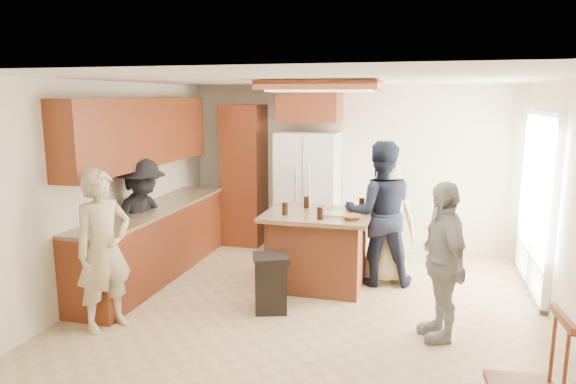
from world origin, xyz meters
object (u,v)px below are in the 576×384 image
(person_behind_left, at_px, (380,213))
(refrigerator, at_px, (308,191))
(person_behind_right, at_px, (387,223))
(person_side_right, at_px, (442,261))
(person_counter, at_px, (143,222))
(person_front_left, at_px, (104,250))
(trash_bin, at_px, (271,283))
(kitchen_island, at_px, (317,249))

(person_behind_left, distance_m, refrigerator, 1.69)
(person_behind_right, xyz_separation_m, person_side_right, (0.63, -1.46, 0.02))
(person_counter, xyz_separation_m, refrigerator, (1.65, 1.98, 0.11))
(person_front_left, height_order, person_behind_left, person_behind_left)
(person_behind_left, bearing_deg, person_behind_right, -145.50)
(trash_bin, bearing_deg, kitchen_island, 68.87)
(refrigerator, distance_m, kitchen_island, 1.64)
(person_behind_left, xyz_separation_m, person_behind_right, (0.08, 0.09, -0.15))
(person_side_right, height_order, trash_bin, person_side_right)
(trash_bin, bearing_deg, person_counter, 166.88)
(person_front_left, bearing_deg, person_side_right, -52.79)
(person_behind_left, relative_size, refrigerator, 1.00)
(person_side_right, relative_size, trash_bin, 2.46)
(person_front_left, xyz_separation_m, person_counter, (-0.29, 1.24, -0.02))
(person_behind_right, height_order, trash_bin, person_behind_right)
(kitchen_island, bearing_deg, trash_bin, -111.13)
(person_behind_right, relative_size, person_side_right, 0.97)
(person_behind_left, height_order, person_counter, person_behind_left)
(person_behind_right, relative_size, kitchen_island, 1.17)
(person_counter, relative_size, kitchen_island, 1.24)
(person_behind_left, bearing_deg, refrigerator, -58.56)
(person_front_left, relative_size, kitchen_island, 1.27)
(person_front_left, bearing_deg, person_behind_left, -25.62)
(person_front_left, xyz_separation_m, person_behind_right, (2.63, 2.09, -0.06))
(person_side_right, relative_size, person_counter, 0.98)
(refrigerator, relative_size, trash_bin, 2.86)
(person_behind_left, relative_size, trash_bin, 2.85)
(person_side_right, bearing_deg, refrigerator, -162.42)
(person_behind_right, bearing_deg, trash_bin, 41.71)
(kitchen_island, bearing_deg, refrigerator, 106.86)
(refrigerator, bearing_deg, person_side_right, -53.74)
(person_side_right, xyz_separation_m, person_counter, (-3.55, 0.60, 0.02))
(person_front_left, bearing_deg, person_behind_right, -25.28)
(person_counter, distance_m, refrigerator, 2.58)
(person_counter, bearing_deg, person_side_right, -81.26)
(person_behind_right, bearing_deg, person_front_left, 32.21)
(person_behind_left, xyz_separation_m, kitchen_island, (-0.72, -0.30, -0.42))
(person_behind_right, height_order, kitchen_island, person_behind_right)
(person_counter, relative_size, refrigerator, 0.88)
(person_behind_right, xyz_separation_m, kitchen_island, (-0.80, -0.40, -0.28))
(person_counter, bearing_deg, kitchen_island, -59.40)
(kitchen_island, bearing_deg, person_counter, -167.79)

